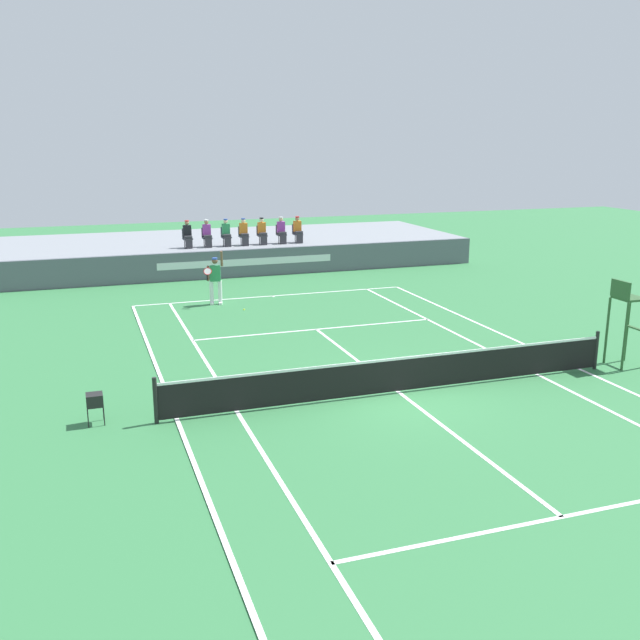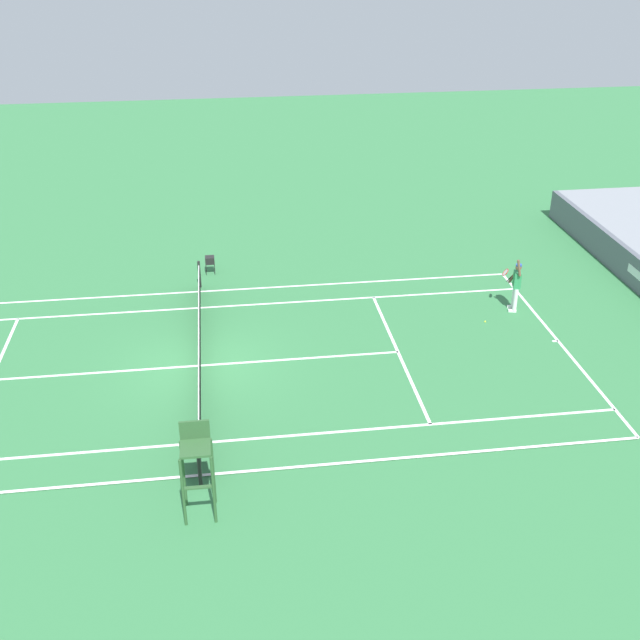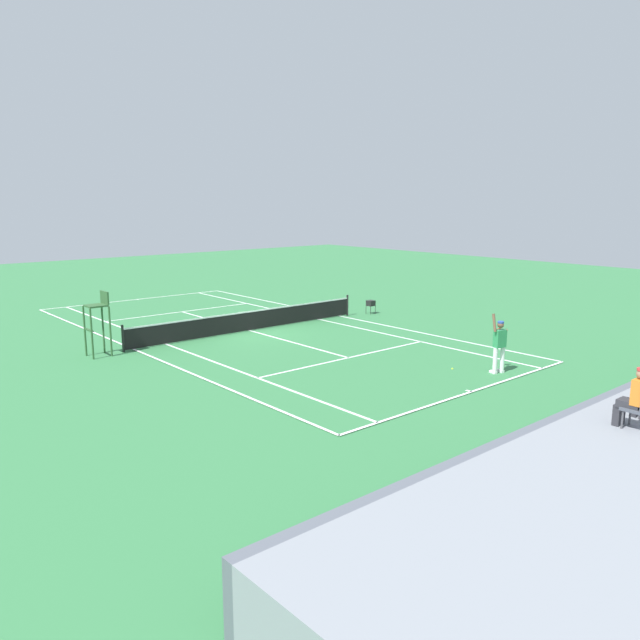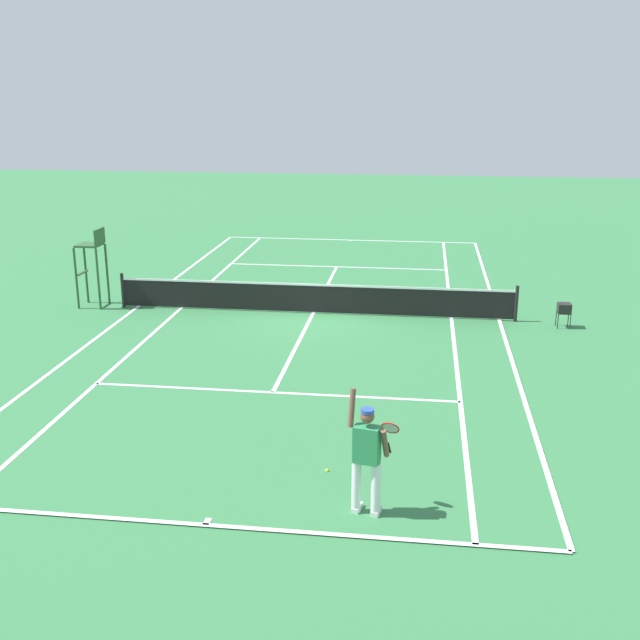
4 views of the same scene
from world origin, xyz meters
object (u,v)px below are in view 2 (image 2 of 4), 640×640
Objects in this scene: tennis_ball at (485,322)px; umpire_chair at (196,459)px; tennis_player at (516,285)px; ball_hopper at (210,260)px.

umpire_chair reaches higher than tennis_ball.
tennis_player is 2.98× the size of ball_hopper.
tennis_player is at bearing 66.11° from ball_hopper.
tennis_player is at bearing 121.35° from tennis_ball.
tennis_ball is 13.12m from umpire_chair.
tennis_player is at bearing 129.62° from umpire_chair.
ball_hopper reaches higher than tennis_ball.
tennis_player is 0.85× the size of umpire_chair.
umpire_chair is at bearing -50.38° from tennis_player.
tennis_ball is 0.10× the size of ball_hopper.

